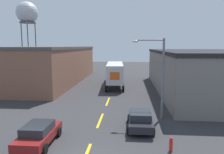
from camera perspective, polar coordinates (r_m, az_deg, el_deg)
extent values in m
cube|color=gold|center=(19.84, -3.09, -11.19)|extent=(0.20, 3.80, 0.01)
cube|color=gold|center=(26.17, -1.09, -6.40)|extent=(0.20, 3.80, 0.01)
cube|color=brown|center=(42.00, -17.21, 2.90)|extent=(13.06, 28.01, 6.03)
cube|color=#4C4742|center=(41.85, -17.39, 7.29)|extent=(13.26, 28.21, 0.40)
cube|color=slate|center=(34.23, 23.07, 1.10)|extent=(13.59, 26.49, 5.54)
cube|color=#232326|center=(34.03, 23.35, 6.07)|extent=(13.79, 26.69, 0.40)
cube|color=silver|center=(41.67, 0.80, 1.76)|extent=(2.53, 3.16, 2.94)
cube|color=silver|center=(35.03, 0.76, 1.33)|extent=(3.09, 9.79, 2.72)
cube|color=#E55619|center=(30.23, 0.71, 0.25)|extent=(1.36, 0.12, 1.09)
cylinder|color=black|center=(42.24, 2.47, -0.17)|extent=(0.34, 0.98, 0.97)
cylinder|color=black|center=(42.25, -0.87, -0.16)|extent=(0.34, 0.98, 0.97)
cylinder|color=black|center=(41.05, 2.51, -0.41)|extent=(0.34, 0.98, 0.97)
cylinder|color=black|center=(41.06, -0.93, -0.40)|extent=(0.34, 0.98, 0.97)
cylinder|color=black|center=(32.74, 2.89, -2.60)|extent=(0.34, 0.98, 0.97)
cylinder|color=black|center=(32.76, -1.43, -2.59)|extent=(0.34, 0.98, 0.97)
cylinder|color=black|center=(31.37, 2.97, -3.07)|extent=(0.34, 0.98, 0.97)
cylinder|color=black|center=(31.38, -1.54, -3.06)|extent=(0.34, 0.98, 0.97)
cube|color=black|center=(17.95, 7.36, -11.29)|extent=(1.83, 4.31, 0.56)
cube|color=#23282D|center=(17.65, 7.41, -9.74)|extent=(1.61, 2.24, 0.54)
cylinder|color=black|center=(19.36, 9.92, -10.76)|extent=(0.22, 0.68, 0.68)
cylinder|color=black|center=(19.28, 4.40, -10.74)|extent=(0.22, 0.68, 0.68)
cylinder|color=black|center=(16.87, 10.74, -13.68)|extent=(0.22, 0.68, 0.68)
cylinder|color=black|center=(16.77, 4.33, -13.68)|extent=(0.22, 0.68, 0.68)
cube|color=maroon|center=(15.93, -18.54, -14.22)|extent=(1.83, 4.31, 0.56)
cube|color=#23282D|center=(15.62, -18.82, -12.52)|extent=(1.61, 2.24, 0.54)
cylinder|color=black|center=(16.88, -13.72, -13.76)|extent=(0.22, 0.68, 0.68)
cylinder|color=black|center=(17.52, -19.56, -13.18)|extent=(0.22, 0.68, 0.68)
cylinder|color=black|center=(14.59, -17.19, -17.52)|extent=(0.22, 0.68, 0.68)
cylinder|color=black|center=(15.33, -23.83, -16.56)|extent=(0.22, 0.68, 0.68)
cylinder|color=#47474C|center=(68.35, -19.26, 7.81)|extent=(0.28, 0.28, 13.47)
cylinder|color=#47474C|center=(71.41, -21.04, 7.71)|extent=(0.28, 0.28, 13.47)
cylinder|color=#47474C|center=(68.06, -22.41, 7.65)|extent=(0.28, 0.28, 13.47)
cylinder|color=#4C4C51|center=(69.58, -21.18, 13.11)|extent=(4.60, 4.60, 0.30)
sphere|color=#B7BCC6|center=(69.91, -21.31, 15.41)|extent=(6.17, 6.17, 6.17)
cylinder|color=slate|center=(19.91, 13.11, -0.62)|extent=(0.20, 0.20, 7.22)
cylinder|color=slate|center=(19.55, 9.80, 9.50)|extent=(2.47, 0.11, 0.11)
ellipsoid|color=silver|center=(19.48, 6.12, 9.28)|extent=(0.56, 0.32, 0.22)
cylinder|color=red|center=(14.80, 15.14, -16.88)|extent=(0.22, 0.22, 0.76)
sphere|color=red|center=(14.62, 15.20, -15.32)|extent=(0.20, 0.20, 0.20)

